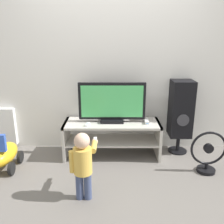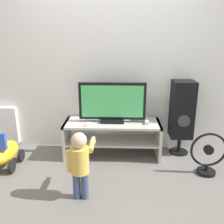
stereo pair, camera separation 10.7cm
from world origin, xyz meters
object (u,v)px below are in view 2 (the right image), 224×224
at_px(game_console, 147,121).
at_px(speaker_tower, 182,111).
at_px(remote_primary, 87,124).
at_px(ride_on_toy, 4,153).
at_px(floor_fan, 208,156).
at_px(child, 80,160).
at_px(television, 112,103).

distance_m(game_console, speaker_tower, 0.51).
xyz_separation_m(remote_primary, ride_on_toy, (-1.02, -0.25, -0.30)).
relative_size(floor_fan, ride_on_toy, 0.97).
distance_m(child, speaker_tower, 1.64).
xyz_separation_m(game_console, child, (-0.74, -0.94, -0.08)).
height_order(remote_primary, ride_on_toy, ride_on_toy).
bearing_deg(speaker_tower, game_console, -165.58).
bearing_deg(remote_primary, game_console, 7.65).
height_order(game_console, remote_primary, game_console).
bearing_deg(television, game_console, -3.61).
height_order(child, floor_fan, child).
xyz_separation_m(television, remote_primary, (-0.32, -0.13, -0.25)).
bearing_deg(remote_primary, speaker_tower, 10.28).
distance_m(television, floor_fan, 1.34).
height_order(remote_primary, speaker_tower, speaker_tower).
bearing_deg(game_console, television, 176.39).
height_order(television, child, television).
relative_size(television, speaker_tower, 0.85).
xyz_separation_m(game_console, speaker_tower, (0.48, 0.12, 0.12)).
distance_m(television, remote_primary, 0.43).
height_order(television, speaker_tower, speaker_tower).
distance_m(game_console, ride_on_toy, 1.86).
relative_size(speaker_tower, ride_on_toy, 1.89).
relative_size(remote_primary, speaker_tower, 0.13).
relative_size(child, ride_on_toy, 1.32).
bearing_deg(television, remote_primary, -157.41).
bearing_deg(remote_primary, television, 22.59).
height_order(game_console, speaker_tower, speaker_tower).
height_order(speaker_tower, floor_fan, speaker_tower).
height_order(remote_primary, floor_fan, floor_fan).
distance_m(child, floor_fan, 1.54).
height_order(floor_fan, ride_on_toy, floor_fan).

